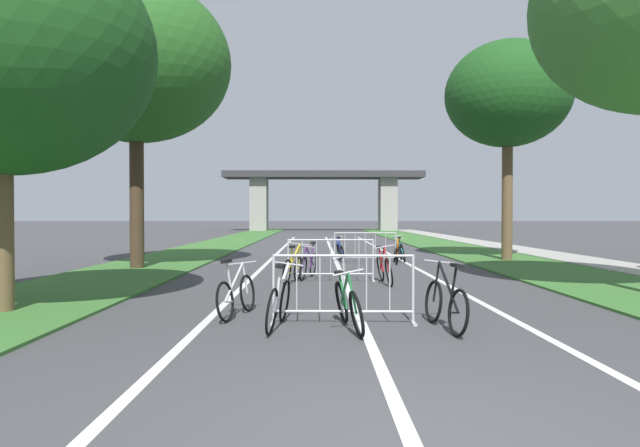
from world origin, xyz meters
TOP-DOWN VIEW (x-y plane):
  - grass_verge_left at (-6.06, 26.13)m, footprint 3.39×63.86m
  - grass_verge_right at (6.06, 26.13)m, footprint 3.39×63.86m
  - sidewalk_path_right at (8.75, 26.13)m, footprint 1.98×63.86m
  - lane_stripe_center at (0.00, 18.47)m, footprint 0.14×36.94m
  - lane_stripe_right_lane at (2.40, 18.47)m, footprint 0.14×36.94m
  - lane_stripe_left_lane at (-2.40, 18.47)m, footprint 0.14×36.94m
  - overpass_bridge at (0.00, 52.78)m, footprint 20.63×4.03m
  - tree_left_pine_far at (-5.93, 5.29)m, footprint 5.00×5.00m
  - tree_left_cypress_far at (-6.17, 12.74)m, footprint 5.71×5.71m
  - tree_right_pine_near at (6.15, 15.61)m, footprint 4.43×4.43m
  - crowd_barrier_nearest at (-0.29, 4.44)m, footprint 2.19×0.49m
  - crowd_barrier_second at (-0.34, 9.72)m, footprint 2.18×0.44m
  - crowd_barrier_third at (1.00, 15.00)m, footprint 2.20×0.52m
  - bicycle_green_0 at (-0.24, 3.94)m, footprint 0.45×1.67m
  - bicycle_purple_1 at (-0.90, 10.28)m, footprint 0.53×1.65m
  - bicycle_silver_2 at (-1.99, 4.99)m, footprint 0.52×1.59m
  - bicycle_black_3 at (1.16, 3.97)m, footprint 0.48×1.62m
  - bicycle_teal_4 at (2.32, 15.50)m, footprint 0.44×1.69m
  - bicycle_white_5 at (-1.24, 4.06)m, footprint 0.51×1.62m
  - bicycle_blue_6 at (0.16, 15.40)m, footprint 0.56×1.67m
  - bicycle_red_7 at (0.92, 9.14)m, footprint 0.47×1.71m
  - bicycle_yellow_8 at (-1.27, 9.25)m, footprint 0.66×1.56m
  - bicycle_orange_9 at (2.03, 14.63)m, footprint 0.45×1.63m

SIDE VIEW (x-z plane):
  - lane_stripe_center at x=0.00m, z-range 0.00..0.01m
  - lane_stripe_right_lane at x=2.40m, z-range 0.00..0.01m
  - lane_stripe_left_lane at x=-2.40m, z-range 0.00..0.01m
  - grass_verge_left at x=-6.06m, z-range 0.00..0.05m
  - grass_verge_right at x=6.06m, z-range 0.00..0.05m
  - sidewalk_path_right at x=8.75m, z-range 0.00..0.08m
  - bicycle_blue_6 at x=0.16m, z-range -0.10..0.80m
  - bicycle_orange_9 at x=2.03m, z-range -0.11..0.81m
  - bicycle_green_0 at x=-0.24m, z-range -0.11..0.82m
  - bicycle_silver_2 at x=-1.99m, z-range -0.11..0.83m
  - bicycle_yellow_8 at x=-1.27m, z-range -0.12..0.85m
  - bicycle_purple_1 at x=-0.90m, z-range -0.11..0.84m
  - bicycle_teal_4 at x=2.32m, z-range -0.11..0.84m
  - bicycle_black_3 at x=1.16m, z-range -0.12..0.86m
  - bicycle_red_7 at x=0.92m, z-range -0.11..0.86m
  - bicycle_white_5 at x=-1.24m, z-range -0.10..0.86m
  - crowd_barrier_nearest at x=-0.29m, z-range -0.01..1.04m
  - crowd_barrier_second at x=-0.34m, z-range -0.01..1.04m
  - crowd_barrier_third at x=1.00m, z-range -0.01..1.04m
  - tree_left_pine_far at x=-5.93m, z-range 1.15..7.71m
  - overpass_bridge at x=0.00m, z-range 1.35..7.53m
  - tree_right_pine_near at x=6.15m, z-range 2.02..9.88m
  - tree_left_cypress_far at x=-6.17m, z-range 1.91..10.63m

